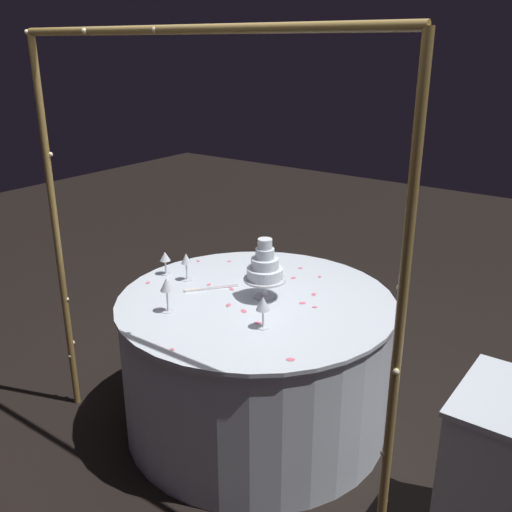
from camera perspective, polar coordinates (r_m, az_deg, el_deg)
The scene contains 27 objects.
ground_plane at distance 3.37m, azimuth -0.00°, elevation -15.89°, with size 12.00×12.00×0.00m, color black.
decorative_arch at distance 2.44m, azimuth -6.67°, elevation 4.65°, with size 1.96×0.06×2.06m.
main_table at distance 3.16m, azimuth -0.00°, elevation -10.42°, with size 1.44×1.44×0.75m.
tiered_cake at distance 2.94m, azimuth 0.88°, elevation -1.21°, with size 0.22×0.22×0.32m.
wine_glass_0 at distance 3.20m, azimuth -6.92°, elevation -0.43°, with size 0.06×0.06×0.16m.
wine_glass_1 at distance 2.83m, azimuth -8.82°, elevation -2.96°, with size 0.06×0.06×0.18m.
wine_glass_2 at distance 3.31m, azimuth -8.98°, elevation -0.16°, with size 0.06×0.06×0.14m.
wine_glass_3 at distance 2.65m, azimuth 0.70°, elevation -4.84°, with size 0.07×0.07×0.16m.
cake_knife at distance 3.11m, azimuth -4.79°, elevation -3.22°, with size 0.19×0.25×0.01m.
rose_petal_0 at distance 2.95m, azimuth 4.62°, elevation -4.65°, with size 0.04×0.03×0.00m, color #EA6B84.
rose_petal_1 at distance 3.25m, azimuth 3.72°, elevation -2.17°, with size 0.03×0.02×0.00m, color #EA6B84.
rose_petal_2 at distance 2.86m, azimuth -1.22°, elevation -5.45°, with size 0.04×0.03×0.00m, color #EA6B84.
rose_petal_3 at distance 3.49m, azimuth -2.66°, elevation -0.52°, with size 0.03×0.02×0.00m, color #EA6B84.
rose_petal_4 at distance 2.91m, azimuth 5.82°, elevation -5.04°, with size 0.03×0.02×0.00m, color #EA6B84.
rose_petal_5 at distance 2.74m, azimuth 0.17°, elevation -6.61°, with size 0.04×0.03×0.00m, color #EA6B84.
rose_petal_6 at distance 3.14m, azimuth -2.68°, elevation -3.03°, with size 0.04×0.03×0.00m, color #EA6B84.
rose_petal_7 at distance 3.10m, azimuth -2.41°, elevation -3.29°, with size 0.03×0.02×0.00m, color #EA6B84.
rose_petal_8 at distance 3.28m, azimuth 6.32°, elevation -2.05°, with size 0.03×0.02×0.00m, color #EA6B84.
rose_petal_9 at distance 2.45m, azimuth 3.44°, elevation -10.16°, with size 0.04×0.03×0.00m, color #EA6B84.
rose_petal_10 at distance 3.05m, azimuth 5.73°, elevation -3.78°, with size 0.04×0.02×0.00m, color #EA6B84.
rose_petal_11 at distance 3.17m, azimuth -4.66°, elevation -2.80°, with size 0.03×0.02×0.00m, color #EA6B84.
rose_petal_12 at distance 2.92m, azimuth -2.74°, elevation -4.85°, with size 0.04×0.03×0.00m, color #EA6B84.
rose_petal_13 at distance 2.55m, azimuth -8.28°, elevation -9.11°, with size 0.02×0.02×0.00m, color #EA6B84.
rose_petal_14 at distance 3.40m, azimuth 4.42°, elevation -1.19°, with size 0.03×0.02×0.00m, color #EA6B84.
rose_petal_15 at distance 3.23m, azimuth 1.90°, elevation -2.30°, with size 0.04×0.03×0.00m, color #EA6B84.
rose_petal_16 at distance 3.24m, azimuth -10.63°, elevation -2.60°, with size 0.03×0.02×0.00m, color #EA6B84.
rose_petal_17 at distance 3.51m, azimuth -5.73°, elevation -0.48°, with size 0.03×0.02×0.00m, color #EA6B84.
Camera 1 is at (-1.60, 2.20, 1.99)m, focal length 40.48 mm.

